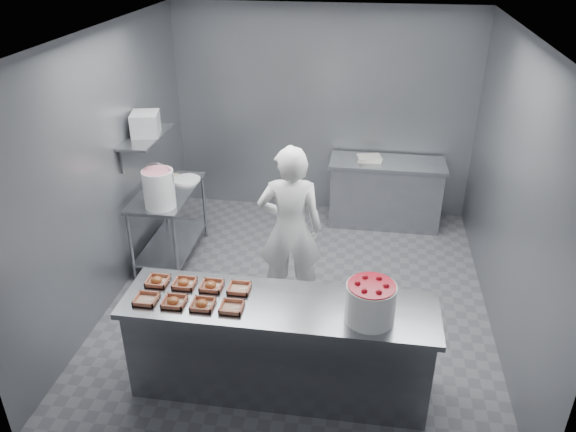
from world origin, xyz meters
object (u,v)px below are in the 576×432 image
object	(u,v)px
service_counter	(279,346)
tray_6	(211,285)
tray_0	(146,299)
glaze_bucket	(159,188)
back_counter	(385,193)
tray_7	(239,288)
tray_1	(174,301)
tray_4	(157,281)
strawberry_tub	(370,301)
appliance	(145,124)
worker	(290,230)
tray_3	(232,307)
tray_2	(202,304)
tray_5	(184,283)
prep_table	(169,214)

from	to	relation	value
service_counter	tray_6	distance (m)	0.78
tray_0	glaze_bucket	xyz separation A→B (m)	(-0.49, 1.68, 0.20)
back_counter	tray_6	bearing A→B (deg)	-115.78
tray_6	tray_7	xyz separation A→B (m)	(0.24, 0.00, -0.00)
back_counter	tray_7	xyz separation A→B (m)	(-1.26, -3.12, 0.47)
tray_1	tray_4	size ratio (longest dim) A/B	1.00
strawberry_tub	appliance	size ratio (longest dim) A/B	1.17
tray_4	glaze_bucket	distance (m)	1.51
service_counter	worker	bearing A→B (deg)	94.15
back_counter	tray_6	world-z (taller)	tray_6
tray_1	glaze_bucket	bearing A→B (deg)	113.27
back_counter	tray_6	distance (m)	3.49
tray_3	tray_2	bearing A→B (deg)	-180.00
tray_0	worker	bearing A→B (deg)	54.13
tray_1	tray_4	world-z (taller)	same
tray_7	tray_5	bearing A→B (deg)	-180.00
service_counter	tray_4	world-z (taller)	tray_4
service_counter	tray_0	xyz separation A→B (m)	(-1.08, -0.13, 0.47)
back_counter	tray_6	xyz separation A→B (m)	(-1.51, -3.12, 0.47)
tray_2	worker	xyz separation A→B (m)	(0.52, 1.37, -0.02)
tray_2	tray_7	world-z (taller)	tray_2
tray_6	appliance	xyz separation A→B (m)	(-1.21, 1.85, 0.77)
tray_2	glaze_bucket	world-z (taller)	glaze_bucket
service_counter	appliance	world-z (taller)	appliance
prep_table	appliance	distance (m)	1.11
tray_1	tray_7	distance (m)	0.55
service_counter	tray_7	world-z (taller)	tray_7
tray_5	tray_7	bearing A→B (deg)	0.00
prep_table	tray_6	distance (m)	2.12
tray_1	glaze_bucket	world-z (taller)	glaze_bucket
service_counter	prep_table	size ratio (longest dim) A/B	2.17
glaze_bucket	tray_1	bearing A→B (deg)	-66.73
prep_table	tray_1	world-z (taller)	tray_1
prep_table	worker	xyz separation A→B (m)	(1.56, -0.71, 0.31)
tray_7	glaze_bucket	size ratio (longest dim) A/B	0.36
tray_0	tray_2	bearing A→B (deg)	-0.00
tray_4	tray_7	xyz separation A→B (m)	(0.72, 0.00, -0.00)
worker	tray_4	bearing A→B (deg)	41.50
tray_4	tray_6	xyz separation A→B (m)	(0.48, 0.00, 0.00)
prep_table	tray_7	xyz separation A→B (m)	(1.29, -1.82, 0.33)
tray_0	strawberry_tub	bearing A→B (deg)	1.15
tray_0	tray_6	size ratio (longest dim) A/B	1.00
back_counter	tray_6	size ratio (longest dim) A/B	8.01
prep_table	glaze_bucket	size ratio (longest dim) A/B	2.32
appliance	tray_0	bearing A→B (deg)	-84.36
service_counter	tray_5	distance (m)	0.98
tray_0	tray_7	world-z (taller)	same
glaze_bucket	tray_6	bearing A→B (deg)	-55.78
tray_7	worker	size ratio (longest dim) A/B	0.10
tray_0	tray_4	world-z (taller)	tray_4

